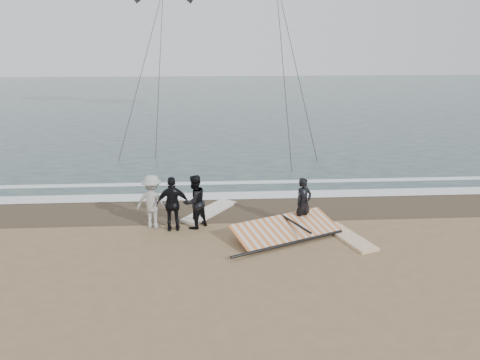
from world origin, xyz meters
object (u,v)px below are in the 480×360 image
at_px(man_main, 303,203).
at_px(board_cream, 210,211).
at_px(board_white, 349,237).
at_px(sail_rig, 283,229).

height_order(man_main, board_cream, man_main).
height_order(man_main, board_white, man_main).
relative_size(man_main, board_cream, 0.67).
bearing_deg(sail_rig, man_main, 39.53).
height_order(man_main, sail_rig, man_main).
bearing_deg(man_main, board_white, -68.50).
xyz_separation_m(man_main, board_white, (1.30, -1.05, -0.82)).
bearing_deg(board_cream, sail_rig, -5.41).
height_order(board_cream, sail_rig, sail_rig).
relative_size(board_white, board_cream, 0.89).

